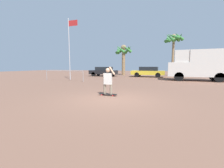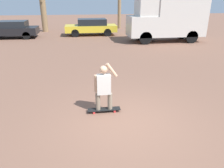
# 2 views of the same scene
# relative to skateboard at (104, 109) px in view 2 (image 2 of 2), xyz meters

# --- Properties ---
(ground_plane) EXTENTS (80.00, 80.00, 0.00)m
(ground_plane) POSITION_rel_skateboard_xyz_m (0.53, -0.72, -0.08)
(ground_plane) COLOR brown
(skateboard) EXTENTS (0.98, 0.23, 0.09)m
(skateboard) POSITION_rel_skateboard_xyz_m (0.00, 0.00, 0.00)
(skateboard) COLOR black
(skateboard) RESTS_ON ground_plane
(person_skateboarder) EXTENTS (0.67, 0.23, 1.43)m
(person_skateboarder) POSITION_rel_skateboard_xyz_m (-0.00, 0.00, 0.77)
(person_skateboarder) COLOR gray
(person_skateboarder) RESTS_ON skateboard
(camper_van) EXTENTS (5.68, 2.05, 3.15)m
(camper_van) POSITION_rel_skateboard_xyz_m (5.94, 10.46, 1.64)
(camper_van) COLOR black
(camper_van) RESTS_ON ground_plane
(parked_car_yellow) EXTENTS (4.50, 1.82, 1.42)m
(parked_car_yellow) POSITION_rel_skateboard_xyz_m (0.39, 14.24, 0.68)
(parked_car_yellow) COLOR black
(parked_car_yellow) RESTS_ON ground_plane
(parked_car_black) EXTENTS (4.04, 1.89, 1.39)m
(parked_car_black) POSITION_rel_skateboard_xyz_m (-6.15, 13.67, 0.66)
(parked_car_black) COLOR black
(parked_car_black) RESTS_ON ground_plane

